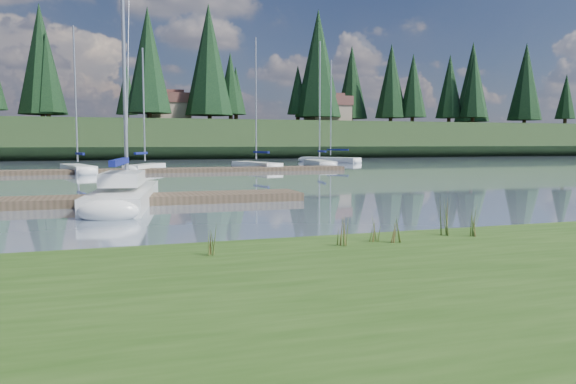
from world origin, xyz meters
name	(u,v)px	position (x,y,z in m)	size (l,w,h in m)	color
ground	(149,173)	(0.00, 30.00, 0.00)	(200.00, 200.00, 0.00)	gray
bank	(391,314)	(0.00, -6.00, 0.17)	(60.00, 9.00, 0.35)	#2D4D18
ridge	(125,140)	(0.00, 73.00, 2.50)	(200.00, 20.00, 5.00)	#1D2F17
sailboat_main	(127,191)	(-2.34, 9.57, 0.42)	(3.14, 9.20, 12.97)	white
dock_near	(79,201)	(-4.00, 9.00, 0.15)	(16.00, 2.00, 0.30)	#4C3D2C
dock_far	(177,170)	(2.00, 30.00, 0.15)	(26.00, 2.20, 0.30)	#4C3D2C
sailboat_bg_1	(76,168)	(-5.01, 32.04, 0.33)	(2.95, 7.12, 10.55)	white
sailboat_bg_2	(148,167)	(0.09, 31.96, 0.33)	(3.78, 5.89, 9.26)	white
sailboat_bg_3	(253,165)	(8.82, 33.88, 0.33)	(2.95, 7.48, 10.86)	white
sailboat_bg_4	(318,163)	(15.72, 36.54, 0.33)	(2.59, 7.81, 11.34)	white
sailboat_bg_5	(325,159)	(20.31, 45.97, 0.32)	(5.54, 7.45, 11.25)	white
weed_0	(345,232)	(0.90, -2.65, 0.59)	(0.17, 0.14, 0.58)	#475B23
weed_1	(374,229)	(1.60, -2.42, 0.58)	(0.17, 0.14, 0.56)	#475B23
weed_2	(447,219)	(3.26, -2.29, 0.68)	(0.17, 0.14, 0.78)	#475B23
weed_3	(209,239)	(-1.55, -2.74, 0.63)	(0.17, 0.14, 0.66)	#475B23
weed_4	(394,232)	(1.91, -2.62, 0.55)	(0.17, 0.14, 0.47)	#475B23
weed_5	(472,221)	(3.72, -2.49, 0.64)	(0.17, 0.14, 0.70)	#475B23
mud_lip	(279,253)	(0.00, -1.60, 0.07)	(60.00, 0.50, 0.14)	#33281C
conifer_3	(47,72)	(-10.00, 72.00, 11.74)	(4.84, 4.84, 12.25)	#382619
conifer_4	(148,60)	(3.00, 66.00, 13.09)	(6.16, 6.16, 15.10)	#382619
conifer_5	(230,83)	(15.00, 70.00, 10.83)	(3.96, 3.96, 10.35)	#382619
conifer_6	(318,64)	(28.00, 68.00, 13.99)	(7.04, 7.04, 17.00)	#382619
conifer_7	(391,81)	(42.00, 71.00, 12.19)	(5.28, 5.28, 13.20)	#382619
conifer_8	(474,85)	(55.00, 67.00, 11.51)	(4.62, 4.62, 11.77)	#382619
conifer_9	(526,82)	(68.00, 70.00, 12.87)	(5.94, 5.94, 14.62)	#382619
house_1	(168,107)	(6.00, 71.00, 7.31)	(6.30, 5.30, 4.65)	gray
house_2	(328,109)	(30.00, 69.00, 7.31)	(6.30, 5.30, 4.65)	gray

